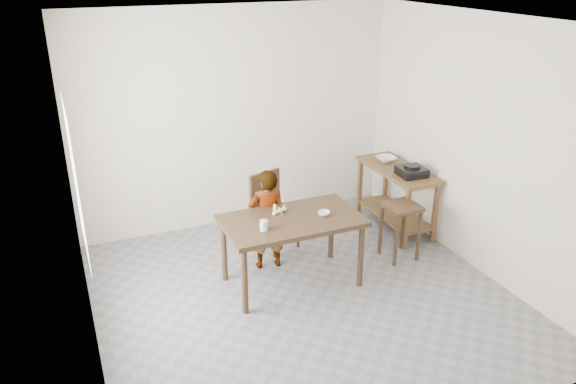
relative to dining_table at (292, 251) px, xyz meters
name	(u,v)px	position (x,y,z in m)	size (l,w,h in m)	color
floor	(303,298)	(0.00, -0.30, -0.40)	(4.00, 4.00, 0.04)	gray
ceiling	(307,18)	(0.00, -0.30, 2.35)	(4.00, 4.00, 0.04)	white
wall_back	(236,119)	(0.00, 1.72, 0.98)	(4.00, 0.04, 2.70)	white
wall_front	(443,280)	(0.00, -2.32, 0.98)	(4.00, 0.04, 2.70)	white
wall_left	(74,208)	(-2.02, -0.30, 0.98)	(0.04, 4.00, 2.70)	white
wall_right	(479,146)	(2.02, -0.30, 0.98)	(0.04, 4.00, 2.70)	white
window_pane	(76,181)	(-1.97, -0.10, 1.12)	(0.02, 1.10, 1.30)	white
dining_table	(292,251)	(0.00, 0.00, 0.00)	(1.40, 0.80, 0.75)	#3D2A19
prep_counter	(395,198)	(1.72, 0.70, 0.03)	(0.50, 1.20, 0.80)	brown
child	(267,220)	(-0.11, 0.42, 0.19)	(0.42, 0.27, 1.14)	white
dining_chair	(276,212)	(0.15, 0.81, 0.07)	(0.43, 0.43, 0.89)	#3D2A19
stool	(400,231)	(1.34, 0.02, -0.05)	(0.37, 0.37, 0.65)	#3D2A19
glass_tumbler	(264,225)	(-0.35, -0.13, 0.43)	(0.08, 0.08, 0.10)	silver
small_bowl	(324,213)	(0.33, -0.06, 0.40)	(0.13, 0.13, 0.04)	white
banana	(279,211)	(-0.07, 0.16, 0.41)	(0.18, 0.13, 0.06)	#FFC649
serving_bowl	(386,159)	(1.72, 0.97, 0.46)	(0.24, 0.24, 0.06)	white
gas_burner	(412,171)	(1.73, 0.42, 0.48)	(0.30, 0.30, 0.10)	black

